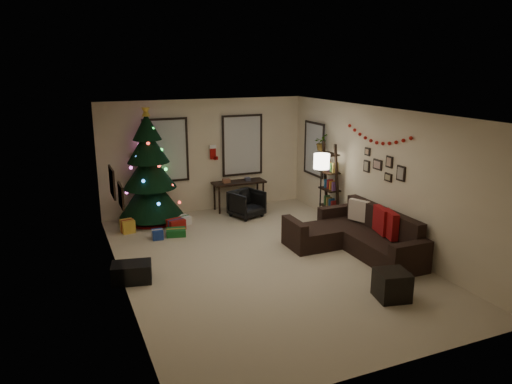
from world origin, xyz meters
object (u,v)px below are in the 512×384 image
at_px(bookshelf, 330,184).
at_px(sofa, 357,237).
at_px(christmas_tree, 149,174).
at_px(desk_chair, 247,204).
at_px(desk, 239,185).

bearing_deg(bookshelf, sofa, -104.25).
height_order(christmas_tree, desk_chair, christmas_tree).
bearing_deg(sofa, desk, 107.85).
height_order(desk_chair, bookshelf, bookshelf).
height_order(sofa, bookshelf, bookshelf).
bearing_deg(sofa, bookshelf, 75.75).
height_order(christmas_tree, sofa, christmas_tree).
distance_m(desk_chair, bookshelf, 2.00).
distance_m(desk, desk_chair, 0.72).
bearing_deg(sofa, desk_chair, 112.68).
bearing_deg(desk, bookshelf, -47.99).
relative_size(desk, desk_chair, 2.06).
height_order(sofa, desk, sofa).
distance_m(christmas_tree, desk, 2.24).
xyz_separation_m(desk, desk_chair, (-0.06, -0.65, -0.30)).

